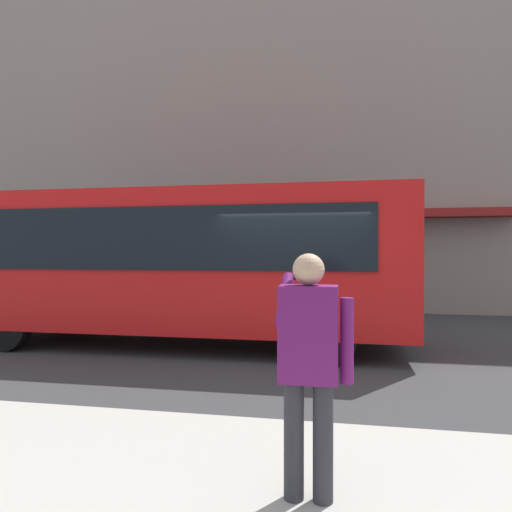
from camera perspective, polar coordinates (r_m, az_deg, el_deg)
ground_plane at (r=8.40m, az=5.07°, el=-12.33°), size 60.00×60.00×0.00m
building_facade_far at (r=15.53m, az=7.64°, el=15.88°), size 28.00×1.55×12.00m
red_bus at (r=9.32m, az=-9.91°, el=-0.62°), size 9.05×2.54×3.08m
pedestrian_photographer at (r=3.26m, az=6.59°, el=-12.24°), size 0.53×0.52×1.70m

